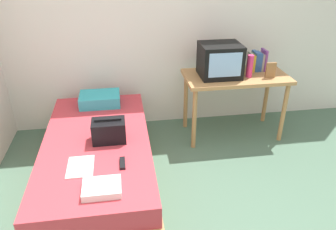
{
  "coord_description": "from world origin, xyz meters",
  "views": [
    {
      "loc": [
        -0.62,
        -1.83,
        2.08
      ],
      "look_at": [
        -0.18,
        1.06,
        0.55
      ],
      "focal_mm": 35.19,
      "sensor_mm": 36.0,
      "label": 1
    }
  ],
  "objects_px": {
    "picture_frame": "(271,70)",
    "pillow": "(100,99)",
    "remote_dark": "(122,163)",
    "book_row": "(257,61)",
    "desk": "(235,83)",
    "bed": "(99,161)",
    "folded_towel": "(102,188)",
    "magazine": "(80,167)",
    "tv": "(220,60)",
    "water_bottle": "(250,66)",
    "handbag": "(109,131)"
  },
  "relations": [
    {
      "from": "picture_frame",
      "to": "pillow",
      "type": "relative_size",
      "value": 0.39
    },
    {
      "from": "picture_frame",
      "to": "remote_dark",
      "type": "bearing_deg",
      "value": -149.69
    },
    {
      "from": "book_row",
      "to": "remote_dark",
      "type": "height_order",
      "value": "book_row"
    },
    {
      "from": "desk",
      "to": "book_row",
      "type": "height_order",
      "value": "book_row"
    },
    {
      "from": "bed",
      "to": "pillow",
      "type": "distance_m",
      "value": 0.81
    },
    {
      "from": "pillow",
      "to": "folded_towel",
      "type": "height_order",
      "value": "pillow"
    },
    {
      "from": "picture_frame",
      "to": "desk",
      "type": "bearing_deg",
      "value": 158.44
    },
    {
      "from": "book_row",
      "to": "folded_towel",
      "type": "relative_size",
      "value": 0.86
    },
    {
      "from": "desk",
      "to": "picture_frame",
      "type": "relative_size",
      "value": 6.75
    },
    {
      "from": "remote_dark",
      "to": "folded_towel",
      "type": "xyz_separation_m",
      "value": [
        -0.16,
        -0.31,
        0.02
      ]
    },
    {
      "from": "pillow",
      "to": "magazine",
      "type": "bearing_deg",
      "value": -96.1
    },
    {
      "from": "tv",
      "to": "pillow",
      "type": "distance_m",
      "value": 1.4
    },
    {
      "from": "bed",
      "to": "desk",
      "type": "height_order",
      "value": "desk"
    },
    {
      "from": "desk",
      "to": "folded_towel",
      "type": "xyz_separation_m",
      "value": [
        -1.48,
        -1.41,
        -0.16
      ]
    },
    {
      "from": "tv",
      "to": "pillow",
      "type": "height_order",
      "value": "tv"
    },
    {
      "from": "folded_towel",
      "to": "tv",
      "type": "bearing_deg",
      "value": 47.96
    },
    {
      "from": "bed",
      "to": "desk",
      "type": "distance_m",
      "value": 1.75
    },
    {
      "from": "desk",
      "to": "water_bottle",
      "type": "height_order",
      "value": "water_bottle"
    },
    {
      "from": "handbag",
      "to": "magazine",
      "type": "distance_m",
      "value": 0.46
    },
    {
      "from": "water_bottle",
      "to": "folded_towel",
      "type": "height_order",
      "value": "water_bottle"
    },
    {
      "from": "folded_towel",
      "to": "water_bottle",
      "type": "bearing_deg",
      "value": 39.96
    },
    {
      "from": "tv",
      "to": "magazine",
      "type": "height_order",
      "value": "tv"
    },
    {
      "from": "tv",
      "to": "water_bottle",
      "type": "distance_m",
      "value": 0.33
    },
    {
      "from": "desk",
      "to": "magazine",
      "type": "xyz_separation_m",
      "value": [
        -1.66,
        -1.09,
        -0.19
      ]
    },
    {
      "from": "tv",
      "to": "remote_dark",
      "type": "height_order",
      "value": "tv"
    },
    {
      "from": "remote_dark",
      "to": "water_bottle",
      "type": "bearing_deg",
      "value": 35.57
    },
    {
      "from": "tv",
      "to": "folded_towel",
      "type": "xyz_separation_m",
      "value": [
        -1.28,
        -1.42,
        -0.44
      ]
    },
    {
      "from": "desk",
      "to": "magazine",
      "type": "distance_m",
      "value": 1.99
    },
    {
      "from": "desk",
      "to": "tv",
      "type": "bearing_deg",
      "value": 178.69
    },
    {
      "from": "water_bottle",
      "to": "picture_frame",
      "type": "bearing_deg",
      "value": -14.91
    },
    {
      "from": "book_row",
      "to": "remote_dark",
      "type": "distance_m",
      "value": 2.05
    },
    {
      "from": "book_row",
      "to": "pillow",
      "type": "bearing_deg",
      "value": -178.31
    },
    {
      "from": "pillow",
      "to": "magazine",
      "type": "height_order",
      "value": "pillow"
    },
    {
      "from": "water_bottle",
      "to": "picture_frame",
      "type": "height_order",
      "value": "water_bottle"
    },
    {
      "from": "bed",
      "to": "picture_frame",
      "type": "bearing_deg",
      "value": 16.25
    },
    {
      "from": "tv",
      "to": "water_bottle",
      "type": "bearing_deg",
      "value": -14.07
    },
    {
      "from": "tv",
      "to": "book_row",
      "type": "bearing_deg",
      "value": 13.82
    },
    {
      "from": "book_row",
      "to": "handbag",
      "type": "bearing_deg",
      "value": -153.92
    },
    {
      "from": "bed",
      "to": "pillow",
      "type": "height_order",
      "value": "pillow"
    },
    {
      "from": "handbag",
      "to": "magazine",
      "type": "bearing_deg",
      "value": -121.59
    },
    {
      "from": "desk",
      "to": "handbag",
      "type": "relative_size",
      "value": 3.87
    },
    {
      "from": "pillow",
      "to": "magazine",
      "type": "xyz_separation_m",
      "value": [
        -0.12,
        -1.16,
        -0.06
      ]
    },
    {
      "from": "picture_frame",
      "to": "pillow",
      "type": "bearing_deg",
      "value": 173.83
    },
    {
      "from": "pillow",
      "to": "remote_dark",
      "type": "bearing_deg",
      "value": -79.64
    },
    {
      "from": "folded_towel",
      "to": "picture_frame",
      "type": "bearing_deg",
      "value": 35.13
    },
    {
      "from": "pillow",
      "to": "magazine",
      "type": "distance_m",
      "value": 1.17
    },
    {
      "from": "pillow",
      "to": "bed",
      "type": "bearing_deg",
      "value": -91.32
    },
    {
      "from": "book_row",
      "to": "folded_towel",
      "type": "bearing_deg",
      "value": -138.86
    },
    {
      "from": "water_bottle",
      "to": "book_row",
      "type": "distance_m",
      "value": 0.26
    },
    {
      "from": "bed",
      "to": "tv",
      "type": "distance_m",
      "value": 1.67
    }
  ]
}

